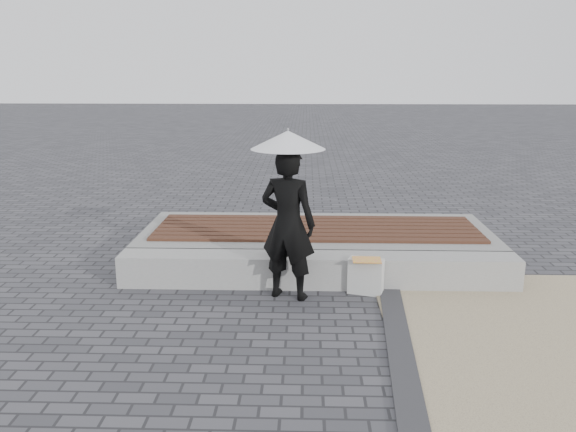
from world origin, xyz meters
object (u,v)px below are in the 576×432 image
at_px(seating_ledge, 318,270).
at_px(woman, 288,224).
at_px(canvas_tote, 366,276).
at_px(parasol, 288,140).
at_px(handbag, 284,246).

xyz_separation_m(seating_ledge, woman, (-0.36, -0.42, 0.70)).
relative_size(seating_ledge, canvas_tote, 11.38).
height_order(seating_ledge, canvas_tote, canvas_tote).
bearing_deg(parasol, canvas_tote, 8.46).
relative_size(seating_ledge, woman, 2.77).
height_order(woman, parasol, parasol).
distance_m(handbag, canvas_tote, 1.08).
height_order(parasol, canvas_tote, parasol).
distance_m(seating_ledge, canvas_tote, 0.64).
relative_size(woman, canvas_tote, 4.11).
xyz_separation_m(seating_ledge, parasol, (-0.36, -0.42, 1.68)).
bearing_deg(handbag, seating_ledge, 4.95).
bearing_deg(parasol, woman, 180.00).
height_order(seating_ledge, parasol, parasol).
xyz_separation_m(seating_ledge, canvas_tote, (0.58, -0.28, 0.02)).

